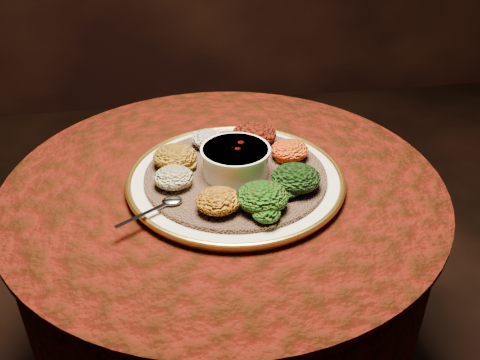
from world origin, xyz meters
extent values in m
cylinder|color=black|center=(0.00, 0.00, 0.34)|extent=(0.12, 0.12, 0.68)
cylinder|color=black|center=(0.00, 0.00, 0.70)|extent=(0.80, 0.80, 0.04)
cylinder|color=#3E0A05|center=(0.00, 0.00, 0.56)|extent=(0.93, 0.93, 0.34)
cylinder|color=#3E0A05|center=(0.00, 0.00, 0.73)|extent=(0.96, 0.96, 0.01)
cylinder|color=white|center=(0.02, -0.02, 0.74)|extent=(0.52, 0.52, 0.02)
torus|color=gold|center=(0.02, -0.02, 0.75)|extent=(0.47, 0.47, 0.01)
cylinder|color=brown|center=(0.02, -0.02, 0.76)|extent=(0.45, 0.45, 0.01)
cylinder|color=white|center=(0.02, -0.02, 0.79)|extent=(0.14, 0.14, 0.06)
cylinder|color=white|center=(0.02, -0.02, 0.82)|extent=(0.15, 0.15, 0.01)
cylinder|color=#630407|center=(0.02, -0.02, 0.81)|extent=(0.12, 0.12, 0.01)
ellipsoid|color=silver|center=(-0.12, -0.10, 0.77)|extent=(0.04, 0.03, 0.01)
cube|color=silver|center=(-0.18, -0.14, 0.77)|extent=(0.10, 0.07, 0.00)
ellipsoid|color=beige|center=(-0.02, 0.11, 0.78)|extent=(0.08, 0.07, 0.04)
ellipsoid|color=black|center=(0.09, 0.10, 0.79)|extent=(0.10, 0.10, 0.05)
ellipsoid|color=#B4770F|center=(0.15, 0.03, 0.78)|extent=(0.09, 0.08, 0.04)
ellipsoid|color=black|center=(0.14, -0.09, 0.79)|extent=(0.10, 0.10, 0.05)
ellipsoid|color=maroon|center=(0.05, -0.15, 0.79)|extent=(0.10, 0.10, 0.05)
ellipsoid|color=#B86E10|center=(-0.03, -0.14, 0.78)|extent=(0.09, 0.08, 0.04)
ellipsoid|color=maroon|center=(-0.11, -0.04, 0.78)|extent=(0.08, 0.08, 0.04)
ellipsoid|color=#A06713|center=(-0.10, 0.04, 0.79)|extent=(0.10, 0.09, 0.05)
camera|label=1|loc=(-0.13, -0.97, 1.37)|focal=40.00mm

